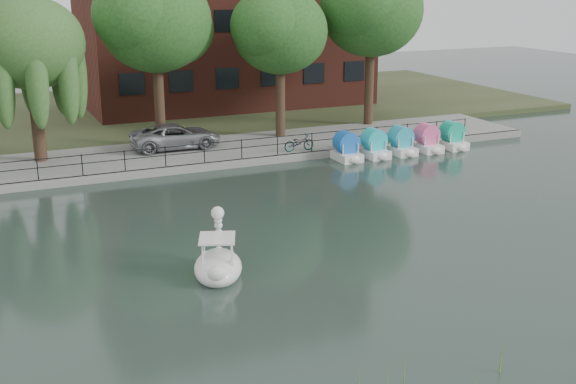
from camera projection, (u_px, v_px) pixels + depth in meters
ground_plane at (322, 260)px, 24.89m from camera, size 120.00×120.00×0.00m
promenade at (189, 154)px, 38.84m from camera, size 40.00×6.00×0.40m
kerb at (206, 167)px, 36.26m from camera, size 40.00×0.25×0.40m
land_strip at (133, 112)px, 51.10m from camera, size 60.00×22.00×0.36m
railing at (204, 148)px, 36.16m from camera, size 32.00×0.05×1.00m
willow_mid at (30, 44)px, 35.06m from camera, size 5.32×5.32×8.15m
broadleaf_center at (155, 22)px, 38.23m from camera, size 6.00×6.00×9.25m
broadleaf_right at (280, 32)px, 40.70m from camera, size 5.40×5.40×8.32m
broadleaf_far at (372, 10)px, 43.81m from camera, size 6.30×6.30×9.71m
minivan at (176, 135)px, 39.02m from camera, size 2.66×5.62×1.55m
bicycle at (299, 142)px, 38.56m from camera, size 0.64×1.73×1.00m
swan_boat at (218, 262)px, 23.54m from camera, size 2.34×2.87×2.10m
pedal_boat_row at (401, 143)px, 39.56m from camera, size 7.95×1.70×1.40m
reed_bank at (575, 361)px, 17.18m from camera, size 24.00×2.40×1.20m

